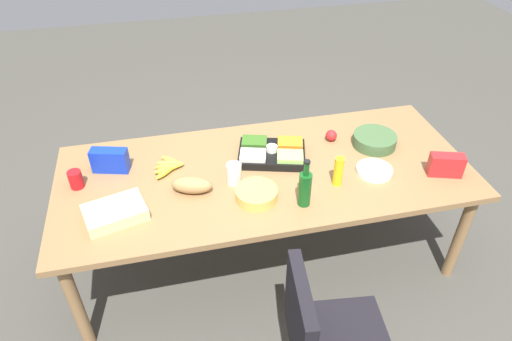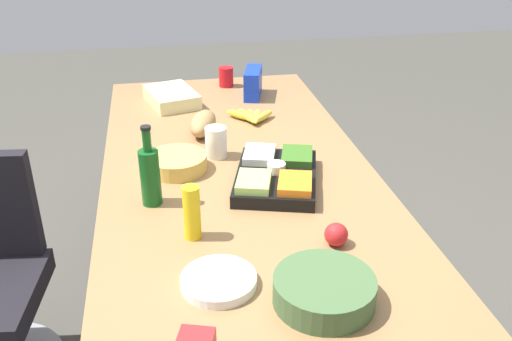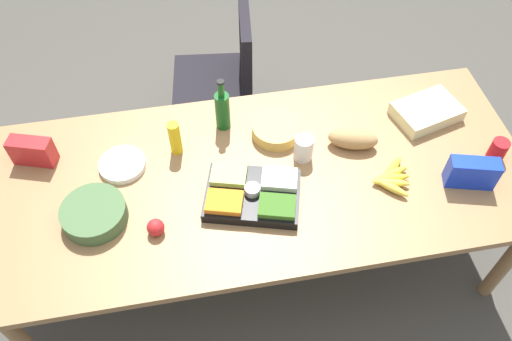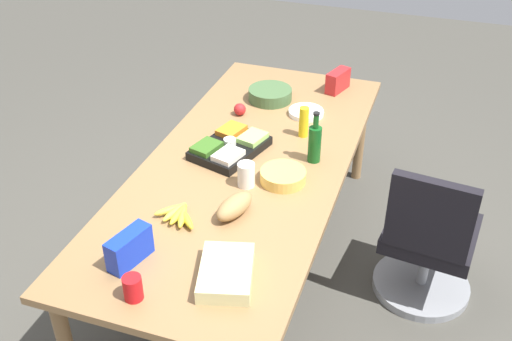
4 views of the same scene
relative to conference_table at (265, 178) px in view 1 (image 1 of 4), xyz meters
name	(u,v)px [view 1 (image 1 of 4)]	position (x,y,z in m)	size (l,w,h in m)	color
ground_plane	(264,253)	(0.00, 0.00, -0.69)	(10.00, 10.00, 0.00)	#45433C
conference_table	(265,178)	(0.00, 0.00, 0.00)	(2.54, 1.08, 0.75)	olive
salad_bowl	(375,140)	(-0.77, -0.11, 0.10)	(0.28, 0.28, 0.08)	#405F37
chip_bag_red	(446,165)	(-1.05, 0.28, 0.13)	(0.20, 0.08, 0.14)	red
veggie_tray	(272,153)	(-0.07, -0.12, 0.10)	(0.49, 0.40, 0.09)	black
red_solo_cup	(76,179)	(1.12, -0.09, 0.12)	(0.08, 0.08, 0.11)	red
bread_loaf	(192,185)	(0.46, 0.10, 0.11)	(0.24, 0.11, 0.10)	#A27A49
mustard_bottle	(338,171)	(-0.38, 0.22, 0.16)	(0.06, 0.06, 0.19)	yellow
mayo_jar	(234,174)	(0.21, 0.07, 0.13)	(0.09, 0.09, 0.13)	white
sheet_cake	(115,212)	(0.89, 0.23, 0.10)	(0.32, 0.22, 0.07)	beige
wine_bottle	(305,188)	(-0.14, 0.35, 0.18)	(0.09, 0.09, 0.30)	#12501A
apple_red	(331,135)	(-0.51, -0.22, 0.10)	(0.08, 0.08, 0.08)	red
banana_bunch	(169,166)	(0.58, -0.14, 0.09)	(0.19, 0.24, 0.04)	gold
paper_plate_stack	(374,170)	(-0.65, 0.17, 0.08)	(0.22, 0.22, 0.03)	white
chip_bag_blue	(110,160)	(0.92, -0.21, 0.14)	(0.22, 0.08, 0.15)	#1433C3
chip_bowl	(256,194)	(0.11, 0.24, 0.09)	(0.24, 0.24, 0.06)	#E3B551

